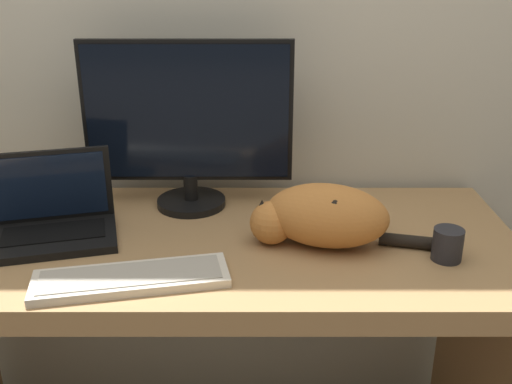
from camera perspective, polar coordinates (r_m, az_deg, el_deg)
name	(u,v)px	position (r m, az deg, el deg)	size (l,w,h in m)	color
wall_back	(211,10)	(1.78, -4.35, 16.91)	(6.40, 0.06, 2.60)	beige
desk	(207,291)	(1.61, -4.72, -9.36)	(1.61, 0.68, 0.78)	#A37A4C
monitor	(191,123)	(1.64, -6.25, 6.51)	(0.57, 0.19, 0.47)	black
laptop	(56,221)	(1.59, -18.55, -2.63)	(0.35, 0.27, 0.22)	black
external_keyboard	(134,278)	(1.35, -11.58, -8.04)	(0.44, 0.21, 0.02)	beige
cat	(324,215)	(1.47, 6.54, -2.21)	(0.49, 0.24, 0.16)	#C67A38
coffee_mug	(450,245)	(1.48, 18.01, -4.81)	(0.07, 0.07, 0.08)	#232328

